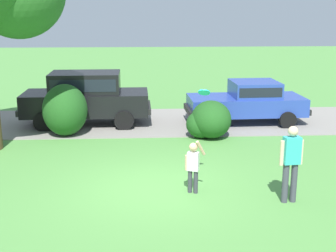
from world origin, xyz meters
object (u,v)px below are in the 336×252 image
(parked_suv, at_px, (86,95))
(adult_onlooker, at_px, (291,160))
(parked_sedan, at_px, (248,100))
(child_thrower, at_px, (193,163))
(frisbee, at_px, (204,92))

(parked_suv, xyz_separation_m, adult_onlooker, (5.28, -7.36, -0.09))
(parked_sedan, distance_m, parked_suv, 5.98)
(child_thrower, xyz_separation_m, frisbee, (0.27, 0.34, 1.60))
(parked_suv, bearing_deg, frisbee, -61.36)
(frisbee, bearing_deg, adult_onlooker, -28.59)
(child_thrower, height_order, adult_onlooker, adult_onlooker)
(child_thrower, bearing_deg, adult_onlooker, -17.21)
(parked_sedan, distance_m, frisbee, 6.90)
(frisbee, xyz_separation_m, adult_onlooker, (1.80, -0.98, -1.33))
(frisbee, bearing_deg, child_thrower, -127.84)
(child_thrower, height_order, frisbee, frisbee)
(parked_suv, relative_size, adult_onlooker, 2.71)
(parked_sedan, bearing_deg, child_thrower, -112.63)
(parked_sedan, height_order, child_thrower, parked_sedan)
(parked_suv, distance_m, adult_onlooker, 9.06)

